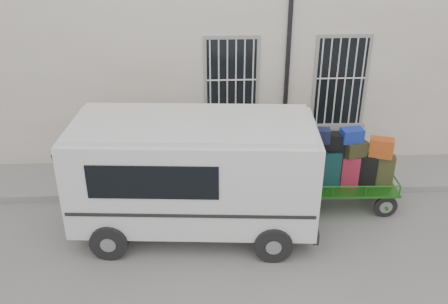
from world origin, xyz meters
TOP-DOWN VIEW (x-y plane):
  - ground at (0.00, 0.00)m, footprint 80.00×80.00m
  - building at (0.00, 5.50)m, footprint 24.00×5.15m
  - sidewalk at (0.00, 2.20)m, footprint 24.00×1.70m
  - luggage_cart at (1.95, 0.80)m, footprint 2.70×1.11m
  - van at (-1.34, 0.14)m, footprint 5.06×2.53m

SIDE VIEW (x-z plane):
  - ground at x=0.00m, z-range 0.00..0.00m
  - sidewalk at x=0.00m, z-range 0.00..0.15m
  - luggage_cart at x=1.95m, z-range 0.06..2.02m
  - van at x=-1.34m, z-range 0.18..2.66m
  - building at x=0.00m, z-range 0.00..6.00m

